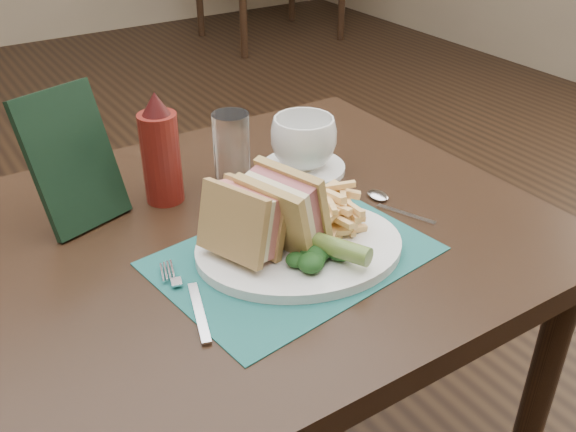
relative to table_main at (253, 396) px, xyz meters
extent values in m
plane|color=black|center=(0.00, 0.50, -0.38)|extent=(7.00, 7.00, 0.00)
cube|color=#1B5854|center=(0.01, -0.11, 0.38)|extent=(0.41, 0.32, 0.00)
cylinder|color=#52702A|center=(0.04, -0.16, 0.41)|extent=(0.07, 0.12, 0.03)
cylinder|color=white|center=(0.18, 0.11, 0.38)|extent=(0.17, 0.17, 0.01)
imported|color=white|center=(0.18, 0.11, 0.43)|extent=(0.16, 0.16, 0.09)
cylinder|color=white|center=(0.05, 0.13, 0.44)|extent=(0.06, 0.06, 0.13)
cube|color=black|center=(-0.21, 0.15, 0.48)|extent=(0.15, 0.12, 0.21)
camera|label=1|loc=(-0.40, -0.74, 0.90)|focal=40.00mm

